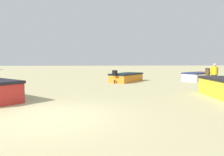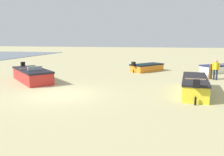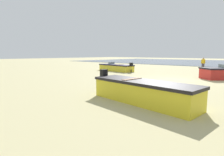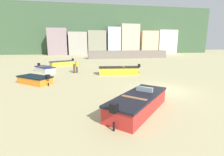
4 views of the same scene
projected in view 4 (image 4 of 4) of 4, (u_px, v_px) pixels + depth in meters
ground_plane at (162, 90)px, 13.90m from camera, size 160.00×160.00×0.00m
headland_hill at (95, 32)px, 75.62m from camera, size 90.00×32.00×17.55m
harbor_pier at (128, 54)px, 43.56m from camera, size 20.67×2.40×1.97m
townhouse_far_left at (58, 42)px, 55.78m from camera, size 6.05×6.08×8.66m
townhouse_left at (78, 44)px, 57.50m from camera, size 6.07×6.97×7.54m
townhouse_centre_left at (96, 43)px, 58.51m from camera, size 6.09×6.82×8.06m
townhouse_centre at (113, 41)px, 58.64m from camera, size 4.47×5.16×9.30m
townhouse_centre_right at (129, 40)px, 59.84m from camera, size 6.39×5.75×10.37m
townhouse_right at (147, 43)px, 61.72m from camera, size 6.10×6.51×8.18m
townhouse_far_right at (165, 42)px, 62.62m from camera, size 6.92×5.89×8.58m
boat_red_1 at (138, 103)px, 9.44m from camera, size 4.73×4.88×1.27m
boat_white_2 at (45, 69)px, 22.37m from camera, size 3.18×3.67×1.09m
boat_yellow_3 at (62, 63)px, 28.88m from camera, size 4.12×3.23×1.15m
boat_yellow_4 at (119, 70)px, 20.82m from camera, size 5.25×1.88×1.27m
boat_orange_5 at (35, 80)px, 15.94m from camera, size 3.65×3.40×1.06m
mooring_post_near_water at (74, 69)px, 21.64m from camera, size 0.27×0.27×1.19m
beach_walker_foreground at (77, 65)px, 21.92m from camera, size 0.40×0.54×1.62m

